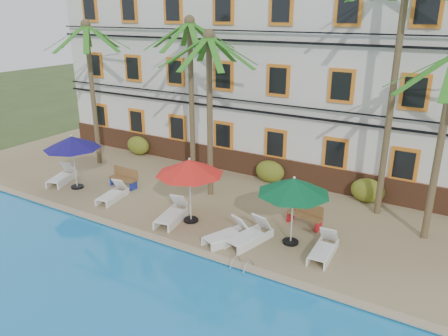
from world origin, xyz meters
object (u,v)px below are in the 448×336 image
Objects in this scene: palm_c at (209,92)px; umbrella_green at (294,186)px; umbrella_blue at (72,143)px; lounger_a at (62,176)px; lounger_b at (113,194)px; umbrella_red at (190,167)px; palm_a at (91,74)px; lounger_f at (324,248)px; bench_left at (124,177)px; palm_e at (445,120)px; lounger_e at (250,235)px; palm_d at (396,63)px; bench_right at (306,214)px; palm_b at (191,77)px; pool_ladder at (242,268)px; lounger_d at (228,234)px; lounger_c at (173,214)px.

umbrella_green is at bearing -25.06° from palm_c.
lounger_a is at bearing 173.05° from umbrella_blue.
umbrella_green reaches higher than lounger_b.
umbrella_red is 1.36× the size of lounger_a.
lounger_f is at bearing -12.39° from palm_a.
bench_left is (-4.91, 1.39, -1.86)m from umbrella_red.
palm_e is at bearing 15.28° from lounger_b.
palm_c is at bearing 140.35° from lounger_e.
palm_d reaches higher than bench_right.
bench_right is (-1.39, 1.87, 0.19)m from lounger_f.
bench_right reaches higher than lounger_a.
lounger_f is at bearing -25.93° from palm_b.
umbrella_red reaches higher than bench_right.
palm_e reaches higher than lounger_a.
palm_b is 1.07× the size of palm_c.
lounger_e is 2.85× the size of pool_ladder.
palm_c is 3.69× the size of lounger_a.
lounger_d is at bearing -152.46° from umbrella_green.
lounger_f is (9.79, 0.25, 0.01)m from lounger_b.
umbrella_green reaches higher than bench_left.
bench_right is (12.13, 1.83, 0.18)m from lounger_a.
pool_ladder is at bearing -71.19° from lounger_e.
lounger_a is 1.33× the size of bench_left.
lounger_a is at bearing 178.32° from umbrella_red.
palm_d is 6.69m from bench_right.
palm_a reaches higher than bench_right.
umbrella_green is at bearing -6.07° from bench_left.
lounger_c is (-9.03, -3.74, -4.27)m from palm_e.
palm_c is 9.94× the size of pool_ladder.
palm_e is 2.58× the size of umbrella_red.
palm_a is at bearing 155.35° from lounger_c.
umbrella_blue is 10.70m from pool_ladder.
lounger_b is at bearing -3.21° from umbrella_blue.
lounger_c is 5.36m from bench_right.
bench_left is (-0.64, 1.44, 0.20)m from lounger_b.
umbrella_green is 1.75× the size of bench_left.
palm_e reaches higher than lounger_b.
lounger_e is at bearing -5.98° from umbrella_red.
lounger_b is 6.43m from lounger_d.
lounger_b is at bearing -176.79° from umbrella_green.
lounger_b is 1.22× the size of bench_left.
lounger_d is 0.83m from lounger_e.
bench_right is 2.10× the size of pool_ladder.
palm_e reaches higher than bench_left.
umbrella_blue is 6.45m from lounger_c.
palm_a is at bearing 162.60° from lounger_e.
palm_e is 15.68m from umbrella_blue.
palm_b is at bearing 135.15° from pool_ladder.
umbrella_green is (7.01, -3.83, -2.83)m from palm_b.
palm_b is 1.12× the size of palm_e.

